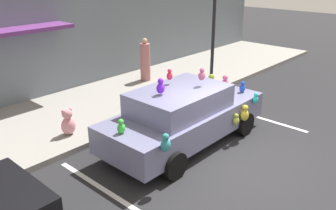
{
  "coord_description": "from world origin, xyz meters",
  "views": [
    {
      "loc": [
        -6.52,
        -3.89,
        4.36
      ],
      "look_at": [
        -0.08,
        1.97,
        0.9
      ],
      "focal_mm": 37.76,
      "sensor_mm": 36.0,
      "label": 1
    }
  ],
  "objects_px": {
    "teddy_bear_on_sidewalk": "(68,122)",
    "street_lamp_post": "(214,26)",
    "plush_covered_car": "(184,115)",
    "pedestrian_near_shopfront": "(145,61)"
  },
  "relations": [
    {
      "from": "plush_covered_car",
      "to": "teddy_bear_on_sidewalk",
      "type": "xyz_separation_m",
      "value": [
        -1.89,
        2.4,
        -0.31
      ]
    },
    {
      "from": "teddy_bear_on_sidewalk",
      "to": "street_lamp_post",
      "type": "xyz_separation_m",
      "value": [
        6.05,
        -0.28,
        1.85
      ]
    },
    {
      "from": "street_lamp_post",
      "to": "teddy_bear_on_sidewalk",
      "type": "bearing_deg",
      "value": 177.4
    },
    {
      "from": "street_lamp_post",
      "to": "plush_covered_car",
      "type": "bearing_deg",
      "value": -152.9
    },
    {
      "from": "teddy_bear_on_sidewalk",
      "to": "street_lamp_post",
      "type": "distance_m",
      "value": 6.34
    },
    {
      "from": "street_lamp_post",
      "to": "pedestrian_near_shopfront",
      "type": "height_order",
      "value": "street_lamp_post"
    },
    {
      "from": "teddy_bear_on_sidewalk",
      "to": "street_lamp_post",
      "type": "relative_size",
      "value": 0.21
    },
    {
      "from": "plush_covered_car",
      "to": "pedestrian_near_shopfront",
      "type": "height_order",
      "value": "plush_covered_car"
    },
    {
      "from": "plush_covered_car",
      "to": "teddy_bear_on_sidewalk",
      "type": "relative_size",
      "value": 6.34
    },
    {
      "from": "pedestrian_near_shopfront",
      "to": "teddy_bear_on_sidewalk",
      "type": "bearing_deg",
      "value": -157.84
    }
  ]
}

